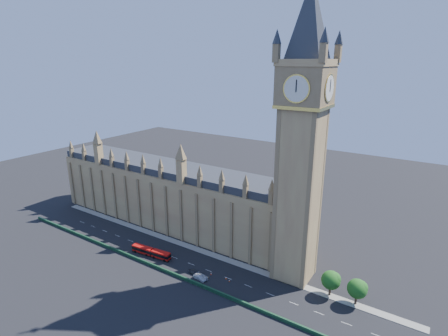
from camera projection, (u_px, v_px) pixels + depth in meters
The scene contains 15 objects.
ground at pixel (183, 261), 130.32m from camera, with size 400.00×400.00×0.00m, color black.
palace_westminster at pixel (170, 195), 156.89m from camera, with size 120.00×20.00×28.00m.
elizabeth_tower at pixel (303, 119), 105.75m from camera, with size 20.59×20.59×105.00m.
bridge_parapet at pixel (166, 271), 122.92m from camera, with size 160.00×0.60×1.20m, color #1E4C2D.
kerb_north at pixel (198, 250), 137.91m from camera, with size 160.00×3.00×0.16m, color gray.
tree_east_near at pixel (332, 280), 109.60m from camera, with size 6.00×6.00×8.50m.
tree_east_far at pixel (358, 288), 105.44m from camera, with size 6.00×6.00×8.50m.
red_bus at pixel (151, 252), 133.37m from camera, with size 17.07×4.12×2.87m.
car_grey at pixel (194, 272), 122.04m from camera, with size 1.79×4.46×1.52m, color #3C3D43.
car_silver at pixel (200, 277), 118.92m from camera, with size 1.70×4.88×1.61m, color #A4A7AB.
car_white at pixel (202, 276), 119.71m from camera, with size 1.91×4.70×1.36m, color silver.
cone_a at pixel (211, 274), 121.70m from camera, with size 0.57×0.57×0.74m.
cone_b at pixel (226, 278), 119.40m from camera, with size 0.57×0.57×0.80m.
cone_c at pixel (208, 277), 119.84m from camera, with size 0.51×0.51×0.67m.
cone_d at pixel (229, 281), 118.05m from camera, with size 0.47×0.47×0.64m.
Camera 1 is at (75.15, -87.58, 71.47)m, focal length 28.00 mm.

